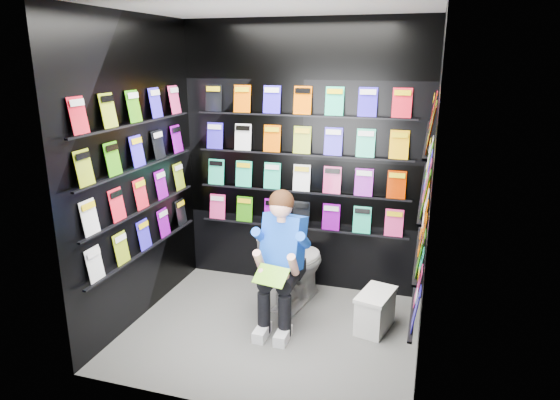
% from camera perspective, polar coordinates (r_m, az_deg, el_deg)
% --- Properties ---
extents(floor, '(2.40, 2.40, 0.00)m').
position_cam_1_polar(floor, '(4.39, -1.02, -14.77)').
color(floor, '#5C5B59').
rests_on(floor, ground).
extents(ceiling, '(2.40, 2.40, 0.00)m').
position_cam_1_polar(ceiling, '(3.78, -1.23, 21.36)').
color(ceiling, white).
rests_on(ceiling, floor).
extents(wall_back, '(2.40, 0.04, 2.60)m').
position_cam_1_polar(wall_back, '(4.82, 2.61, 4.69)').
color(wall_back, black).
rests_on(wall_back, floor).
extents(wall_front, '(2.40, 0.04, 2.60)m').
position_cam_1_polar(wall_front, '(2.99, -7.12, -2.60)').
color(wall_front, black).
rests_on(wall_front, floor).
extents(wall_left, '(0.04, 2.00, 2.60)m').
position_cam_1_polar(wall_left, '(4.40, -16.14, 2.96)').
color(wall_left, black).
rests_on(wall_left, floor).
extents(wall_right, '(0.04, 2.00, 2.60)m').
position_cam_1_polar(wall_right, '(3.70, 16.81, 0.49)').
color(wall_right, black).
rests_on(wall_right, floor).
extents(comics_back, '(2.10, 0.06, 1.37)m').
position_cam_1_polar(comics_back, '(4.79, 2.52, 4.68)').
color(comics_back, red).
rests_on(comics_back, wall_back).
extents(comics_left, '(0.06, 1.70, 1.37)m').
position_cam_1_polar(comics_left, '(4.39, -15.82, 3.01)').
color(comics_left, red).
rests_on(comics_left, wall_left).
extents(comics_right, '(0.06, 1.70, 1.37)m').
position_cam_1_polar(comics_right, '(3.70, 16.35, 0.60)').
color(comics_right, red).
rests_on(comics_right, wall_right).
extents(toilet, '(0.55, 0.81, 0.73)m').
position_cam_1_polar(toilet, '(4.72, 1.77, -7.44)').
color(toilet, white).
rests_on(toilet, floor).
extents(longbox, '(0.31, 0.45, 0.31)m').
position_cam_1_polar(longbox, '(4.43, 10.81, -12.50)').
color(longbox, silver).
rests_on(longbox, floor).
extents(longbox_lid, '(0.34, 0.48, 0.03)m').
position_cam_1_polar(longbox_lid, '(4.35, 10.93, -10.54)').
color(longbox_lid, silver).
rests_on(longbox_lid, longbox).
extents(reader, '(0.59, 0.76, 1.26)m').
position_cam_1_polar(reader, '(4.24, 0.44, -4.85)').
color(reader, blue).
rests_on(reader, toilet).
extents(held_comic, '(0.30, 0.20, 0.11)m').
position_cam_1_polar(held_comic, '(4.00, -1.02, -8.65)').
color(held_comic, green).
rests_on(held_comic, reader).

